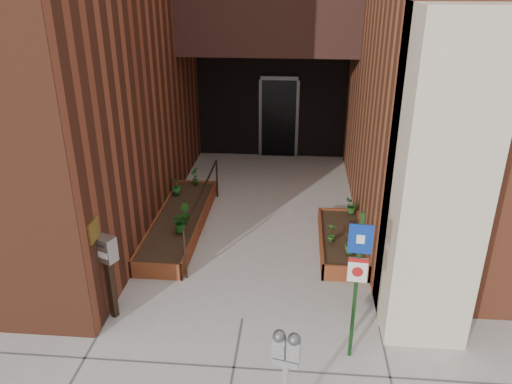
# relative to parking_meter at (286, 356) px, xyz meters

# --- Properties ---
(ground) EXTENTS (80.00, 80.00, 0.00)m
(ground) POSITION_rel_parking_meter_xyz_m (-0.68, 1.87, -1.04)
(ground) COLOR #9E9991
(ground) RESTS_ON ground
(planter_left) EXTENTS (0.90, 3.60, 0.30)m
(planter_left) POSITION_rel_parking_meter_xyz_m (-2.23, 4.57, -0.91)
(planter_left) COLOR maroon
(planter_left) RESTS_ON ground
(planter_right) EXTENTS (0.80, 2.20, 0.30)m
(planter_right) POSITION_rel_parking_meter_xyz_m (0.92, 4.07, -0.91)
(planter_right) COLOR maroon
(planter_right) RESTS_ON ground
(handrail) EXTENTS (0.04, 3.34, 0.90)m
(handrail) POSITION_rel_parking_meter_xyz_m (-1.73, 4.52, -0.29)
(handrail) COLOR black
(handrail) RESTS_ON ground
(parking_meter) EXTENTS (0.31, 0.17, 1.35)m
(parking_meter) POSITION_rel_parking_meter_xyz_m (0.00, 0.00, 0.00)
(parking_meter) COLOR #B3B4B6
(parking_meter) RESTS_ON ground
(sign_post) EXTENTS (0.29, 0.08, 2.13)m
(sign_post) POSITION_rel_parking_meter_xyz_m (0.83, 1.24, 0.27)
(sign_post) COLOR #143513
(sign_post) RESTS_ON ground
(payment_dropbox) EXTENTS (0.32, 0.29, 1.33)m
(payment_dropbox) POSITION_rel_parking_meter_xyz_m (-2.58, 1.79, -0.08)
(payment_dropbox) COLOR black
(payment_dropbox) RESTS_ON ground
(shrub_left_a) EXTENTS (0.51, 0.51, 0.40)m
(shrub_left_a) POSITION_rel_parking_meter_xyz_m (-2.04, 3.94, -0.54)
(shrub_left_a) COLOR #195418
(shrub_left_a) RESTS_ON planter_left
(shrub_left_b) EXTENTS (0.29, 0.29, 0.38)m
(shrub_left_b) POSITION_rel_parking_meter_xyz_m (-2.06, 4.30, -0.55)
(shrub_left_b) COLOR #215718
(shrub_left_b) RESTS_ON planter_left
(shrub_left_c) EXTENTS (0.28, 0.28, 0.35)m
(shrub_left_c) POSITION_rel_parking_meter_xyz_m (-2.53, 5.61, -0.56)
(shrub_left_c) COLOR #1B5E1F
(shrub_left_c) RESTS_ON planter_left
(shrub_left_d) EXTENTS (0.27, 0.27, 0.39)m
(shrub_left_d) POSITION_rel_parking_meter_xyz_m (-2.24, 6.17, -0.55)
(shrub_left_d) COLOR #18551B
(shrub_left_d) RESTS_ON planter_left
(shrub_right_a) EXTENTS (0.23, 0.23, 0.35)m
(shrub_right_a) POSITION_rel_parking_meter_xyz_m (1.00, 3.41, -0.56)
(shrub_right_a) COLOR #255E1B
(shrub_right_a) RESTS_ON planter_right
(shrub_right_b) EXTENTS (0.26, 0.26, 0.38)m
(shrub_right_b) POSITION_rel_parking_meter_xyz_m (0.70, 3.77, -0.55)
(shrub_right_b) COLOR #265E1B
(shrub_right_b) RESTS_ON planter_right
(shrub_right_c) EXTENTS (0.35, 0.35, 0.31)m
(shrub_right_c) POSITION_rel_parking_meter_xyz_m (1.17, 4.97, -0.58)
(shrub_right_c) COLOR #214F16
(shrub_right_c) RESTS_ON planter_right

